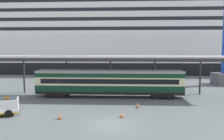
{
  "coord_description": "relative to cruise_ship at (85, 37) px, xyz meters",
  "views": [
    {
      "loc": [
        1.16,
        -20.48,
        7.14
      ],
      "look_at": [
        -0.25,
        8.59,
        4.5
      ],
      "focal_mm": 35.0,
      "sensor_mm": 36.0,
      "label": 1
    }
  ],
  "objects": [
    {
      "name": "traffic_cone_far",
      "position": [
        6.74,
        -55.15,
        -11.44
      ],
      "size": [
        0.36,
        0.36,
        0.71
      ],
      "color": "black",
      "rests_on": "ground"
    },
    {
      "name": "cruise_ship",
      "position": [
        0.0,
        0.0,
        0.0
      ],
      "size": [
        153.2,
        30.87,
        34.64
      ],
      "color": "black",
      "rests_on": "ground"
    },
    {
      "name": "platform_canopy",
      "position": [
        11.26,
        -43.78,
        -5.79
      ],
      "size": [
        36.35,
        5.5,
        6.28
      ],
      "color": "silver",
      "rests_on": "ground"
    },
    {
      "name": "ground_plane",
      "position": [
        12.1,
        -56.48,
        -11.79
      ],
      "size": [
        400.0,
        400.0,
        0.0
      ],
      "primitive_type": "plane",
      "color": "#575F62"
    },
    {
      "name": "traffic_cone_near",
      "position": [
        13.19,
        -54.27,
        -11.44
      ],
      "size": [
        0.36,
        0.36,
        0.71
      ],
      "color": "black",
      "rests_on": "ground"
    },
    {
      "name": "traffic_cone_mid",
      "position": [
        15.19,
        -50.13,
        -11.43
      ],
      "size": [
        0.36,
        0.36,
        0.72
      ],
      "color": "black",
      "rests_on": "ground"
    },
    {
      "name": "train_carriage",
      "position": [
        11.26,
        -44.21,
        -9.48
      ],
      "size": [
        21.98,
        2.81,
        4.11
      ],
      "color": "black",
      "rests_on": "ground"
    }
  ]
}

